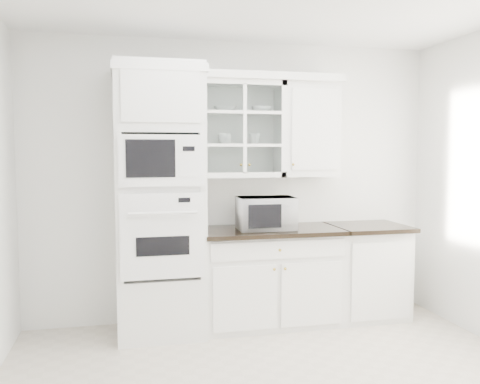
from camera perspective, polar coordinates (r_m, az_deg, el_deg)
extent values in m
cube|color=white|center=(4.98, -0.65, 1.22)|extent=(4.00, 0.02, 2.70)
cube|color=white|center=(4.57, -9.02, -1.03)|extent=(0.76, 0.65, 2.40)
cube|color=white|center=(4.28, -8.68, -4.93)|extent=(0.70, 0.03, 0.72)
cube|color=black|center=(4.27, -8.64, -6.03)|extent=(0.44, 0.01, 0.16)
cube|color=white|center=(4.22, -8.78, 3.47)|extent=(0.70, 0.03, 0.43)
cube|color=black|center=(4.19, -9.99, 3.73)|extent=(0.40, 0.01, 0.31)
cube|color=white|center=(4.91, 3.33, -9.61)|extent=(1.30, 0.60, 0.88)
cube|color=black|center=(4.78, 3.48, -4.36)|extent=(1.32, 0.67, 0.04)
cube|color=white|center=(5.27, 13.96, -8.75)|extent=(0.70, 0.60, 0.88)
cube|color=black|center=(5.15, 14.24, -3.84)|extent=(0.72, 0.67, 0.04)
cube|color=white|center=(4.83, 0.09, 7.05)|extent=(0.80, 0.33, 0.90)
cube|color=white|center=(4.82, 0.09, 5.27)|extent=(0.74, 0.29, 0.02)
cube|color=white|center=(4.84, 0.09, 8.82)|extent=(0.74, 0.29, 0.02)
cube|color=white|center=(5.02, 7.67, 6.91)|extent=(0.55, 0.33, 0.90)
cube|color=white|center=(4.83, -1.09, 12.83)|extent=(2.14, 0.38, 0.07)
imported|color=white|center=(4.73, 2.88, -2.36)|extent=(0.54, 0.46, 0.30)
imported|color=white|center=(4.82, -1.70, 9.28)|extent=(0.25, 0.25, 0.05)
imported|color=white|center=(4.88, 2.40, 9.24)|extent=(0.20, 0.20, 0.06)
imported|color=white|center=(4.80, -1.74, 5.98)|extent=(0.13, 0.13, 0.10)
imported|color=white|center=(4.84, 1.60, 6.01)|extent=(0.12, 0.12, 0.11)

